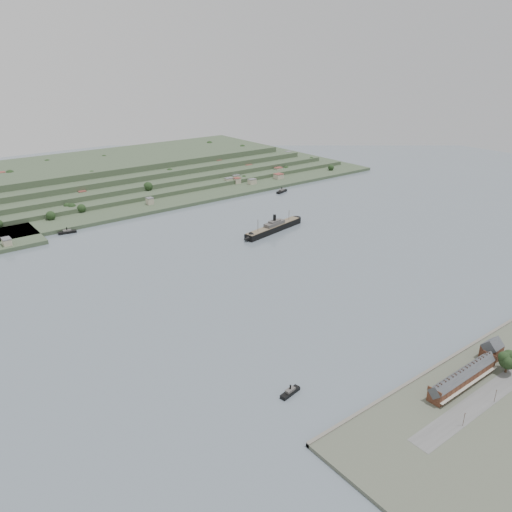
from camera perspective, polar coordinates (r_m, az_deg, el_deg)
ground at (r=409.95m, az=2.90°, el=-2.94°), size 1400.00×1400.00×0.00m
near_shore at (r=312.69m, az=26.37°, el=-14.14°), size 220.00×80.00×2.60m
terrace_row at (r=308.06m, az=22.57°, el=-12.69°), size 55.60×9.80×11.07m
gabled_building at (r=337.93m, az=25.34°, el=-9.63°), size 10.40×10.18×14.09m
far_peninsula at (r=743.97m, az=-15.54°, el=8.89°), size 760.00×309.00×30.00m
steamship at (r=520.88m, az=1.85°, el=3.18°), size 88.46×26.08×21.37m
tugboat at (r=284.80m, az=3.93°, el=-15.24°), size 13.90×5.84×6.07m
ferry_west at (r=553.07m, az=-20.77°, el=2.59°), size 18.66×8.06×6.78m
ferry_east at (r=673.26m, az=2.96°, el=7.42°), size 20.37×11.48×7.37m
fig_tree at (r=327.21m, az=26.96°, el=-10.53°), size 12.68×10.98×14.15m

